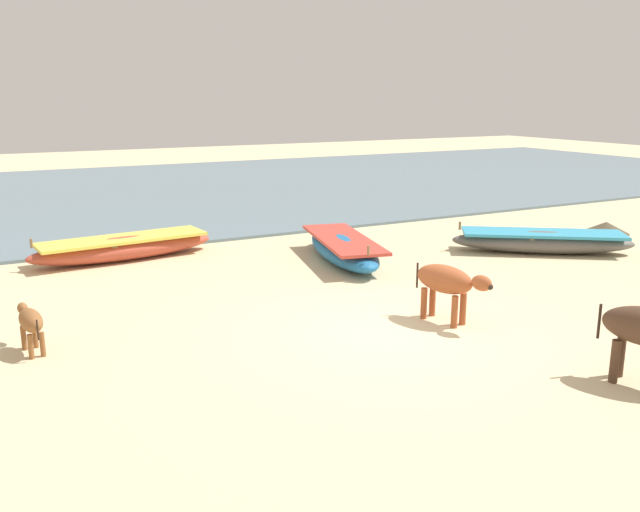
% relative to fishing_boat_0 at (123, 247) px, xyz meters
% --- Properties ---
extents(ground, '(80.00, 80.00, 0.00)m').
position_rel_fishing_boat_0_xyz_m(ground, '(2.87, -7.12, -0.29)').
color(ground, beige).
extents(sea_water, '(60.00, 20.00, 0.08)m').
position_rel_fishing_boat_0_xyz_m(sea_water, '(2.87, 10.74, -0.25)').
color(sea_water, slate).
rests_on(sea_water, ground).
extents(fishing_boat_0, '(4.46, 1.54, 0.74)m').
position_rel_fishing_boat_0_xyz_m(fishing_boat_0, '(0.00, 0.00, 0.00)').
color(fishing_boat_0, '#B74733').
rests_on(fishing_boat_0, ground).
extents(fishing_boat_2, '(2.01, 4.11, 0.76)m').
position_rel_fishing_boat_0_xyz_m(fishing_boat_2, '(4.52, -2.54, 0.01)').
color(fishing_boat_2, '#1E669E').
rests_on(fishing_boat_2, ground).
extents(fishing_boat_4, '(4.20, 3.38, 0.73)m').
position_rel_fishing_boat_0_xyz_m(fishing_boat_4, '(9.28, -4.08, -0.00)').
color(fishing_boat_4, '#5B5651').
rests_on(fishing_boat_4, ground).
extents(cow_adult_rust, '(0.72, 1.51, 1.00)m').
position_rel_fishing_boat_0_xyz_m(cow_adult_rust, '(3.92, -7.13, 0.43)').
color(cow_adult_rust, '#9E4C28').
rests_on(cow_adult_rust, ground).
extents(calf_near_brown, '(0.41, 1.05, 0.69)m').
position_rel_fishing_boat_0_xyz_m(calf_near_brown, '(-2.46, -5.33, 0.20)').
color(calf_near_brown, brown).
rests_on(calf_near_brown, ground).
extents(debris_pile_0, '(1.67, 1.67, 0.32)m').
position_rel_fishing_boat_0_xyz_m(debris_pile_0, '(12.67, -3.17, -0.13)').
color(debris_pile_0, brown).
rests_on(debris_pile_0, ground).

